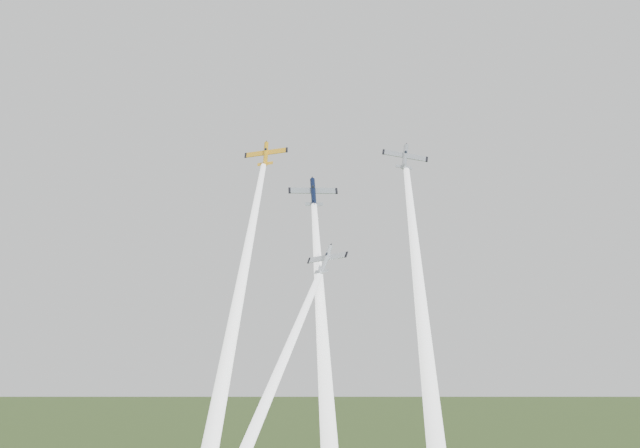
{
  "coord_description": "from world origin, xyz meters",
  "views": [
    {
      "loc": [
        36.5,
        -124.43,
        74.58
      ],
      "look_at": [
        0.0,
        -6.0,
        92.0
      ],
      "focal_mm": 45.0,
      "sensor_mm": 36.0,
      "label": 1
    }
  ],
  "objects_px": {
    "plane_navy": "(313,192)",
    "plane_silver_right": "(405,157)",
    "plane_yellow": "(266,154)",
    "plane_silver_low": "(326,259)"
  },
  "relations": [
    {
      "from": "plane_navy",
      "to": "plane_silver_right",
      "type": "bearing_deg",
      "value": -34.62
    },
    {
      "from": "plane_yellow",
      "to": "plane_navy",
      "type": "distance_m",
      "value": 14.02
    },
    {
      "from": "plane_navy",
      "to": "plane_silver_right",
      "type": "distance_m",
      "value": 17.58
    },
    {
      "from": "plane_navy",
      "to": "plane_silver_low",
      "type": "height_order",
      "value": "plane_navy"
    },
    {
      "from": "plane_navy",
      "to": "plane_yellow",
      "type": "bearing_deg",
      "value": 135.47
    },
    {
      "from": "plane_yellow",
      "to": "plane_silver_low",
      "type": "height_order",
      "value": "plane_yellow"
    },
    {
      "from": "plane_yellow",
      "to": "plane_silver_right",
      "type": "xyz_separation_m",
      "value": [
        27.01,
        -8.2,
        -4.13
      ]
    },
    {
      "from": "plane_silver_right",
      "to": "plane_silver_low",
      "type": "height_order",
      "value": "plane_silver_right"
    },
    {
      "from": "plane_yellow",
      "to": "plane_navy",
      "type": "height_order",
      "value": "plane_yellow"
    },
    {
      "from": "plane_silver_low",
      "to": "plane_navy",
      "type": "bearing_deg",
      "value": 129.43
    }
  ]
}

